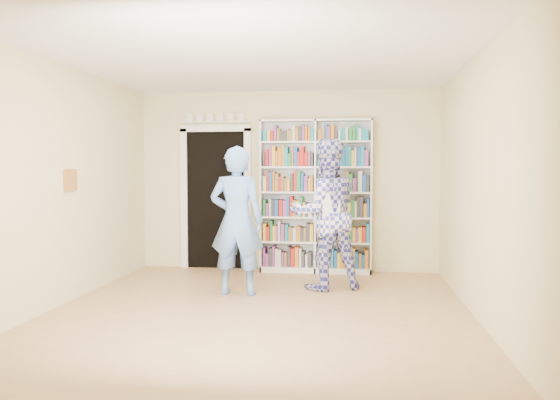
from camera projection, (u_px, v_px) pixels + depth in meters
floor at (259, 312)px, 5.85m from camera, size 5.00×5.00×0.00m
ceiling at (259, 57)px, 5.70m from camera, size 5.00×5.00×0.00m
wall_back at (287, 181)px, 8.25m from camera, size 4.50×0.00×4.50m
wall_left at (60, 185)px, 6.07m from camera, size 0.00×5.00×5.00m
wall_right at (479, 187)px, 5.48m from camera, size 0.00×5.00×5.00m
bookshelf at (316, 196)px, 8.05m from camera, size 1.64×0.31×2.25m
doorway at (216, 192)px, 8.38m from camera, size 1.10×0.08×2.43m
wall_art at (71, 180)px, 6.26m from camera, size 0.03×0.25×0.25m
man_blue at (237, 221)px, 6.60m from camera, size 0.66×0.44×1.80m
man_plaid at (325, 214)px, 6.92m from camera, size 1.13×1.02×1.91m
paper_sheet at (331, 205)px, 6.65m from camera, size 0.21×0.10×0.32m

